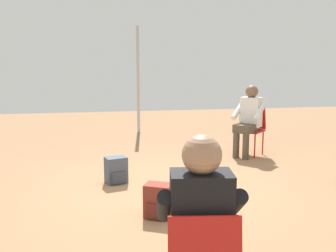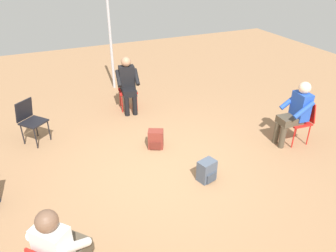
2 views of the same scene
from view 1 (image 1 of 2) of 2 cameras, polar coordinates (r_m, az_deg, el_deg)
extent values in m
plane|color=#99704C|center=(4.75, -0.61, -10.33)|extent=(16.53, 16.53, 0.00)
cube|color=red|center=(6.79, 12.44, -0.70)|extent=(0.57, 0.57, 0.03)
cylinder|color=red|center=(6.61, 13.08, -2.99)|extent=(0.02, 0.02, 0.42)
cylinder|color=red|center=(6.75, 10.45, -2.64)|extent=(0.02, 0.02, 0.42)
cylinder|color=red|center=(6.92, 14.25, -2.49)|extent=(0.02, 0.02, 0.42)
cylinder|color=red|center=(7.05, 11.71, -2.16)|extent=(0.02, 0.02, 0.42)
cube|color=red|center=(6.92, 13.17, 1.27)|extent=(0.32, 0.34, 0.40)
cube|color=black|center=(2.43, 4.38, -17.62)|extent=(0.36, 0.46, 0.14)
cube|color=black|center=(2.15, 5.03, -13.73)|extent=(0.37, 0.27, 0.52)
sphere|color=#A87A5B|center=(2.03, 5.18, -4.38)|extent=(0.22, 0.22, 0.22)
cylinder|color=black|center=(2.21, -0.54, -12.21)|extent=(0.15, 0.40, 0.31)
cylinder|color=black|center=(2.26, 9.89, -11.91)|extent=(0.15, 0.40, 0.31)
cylinder|color=#4C4233|center=(6.47, 11.76, -3.07)|extent=(0.11, 0.11, 0.45)
cylinder|color=#4C4233|center=(6.55, 10.34, -2.88)|extent=(0.11, 0.11, 0.45)
cube|color=#4C4233|center=(6.61, 11.77, -0.30)|extent=(0.51, 0.50, 0.14)
cube|color=silver|center=(6.74, 12.54, 2.10)|extent=(0.39, 0.40, 0.52)
sphere|color=brown|center=(6.70, 12.65, 5.15)|extent=(0.22, 0.22, 0.22)
cylinder|color=silver|center=(6.56, 13.77, 2.09)|extent=(0.35, 0.33, 0.31)
cylinder|color=silver|center=(6.73, 10.65, 2.38)|extent=(0.35, 0.33, 0.31)
cube|color=maroon|center=(4.04, -1.47, -11.28)|extent=(0.34, 0.30, 0.36)
cube|color=maroon|center=(4.07, -1.47, -12.34)|extent=(0.29, 0.31, 0.16)
cube|color=#475160|center=(5.18, -7.92, -6.64)|extent=(0.32, 0.27, 0.36)
cube|color=#39414D|center=(5.20, -7.90, -7.50)|extent=(0.26, 0.29, 0.16)
cylinder|color=#B2B2B7|center=(8.78, -4.58, 7.00)|extent=(0.07, 0.07, 2.46)
camera|label=2|loc=(9.15, 5.88, 20.50)|focal=35.00mm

